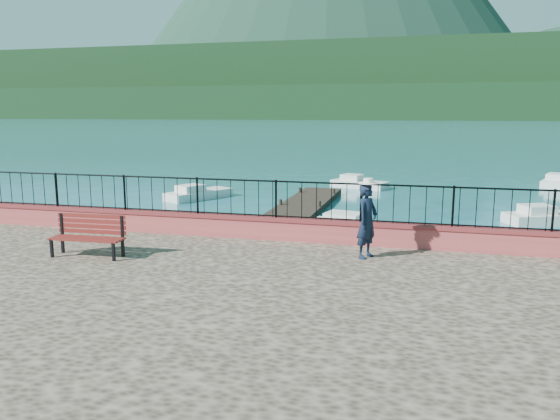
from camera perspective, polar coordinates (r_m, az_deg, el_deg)
The scene contains 15 objects.
ground at distance 11.29m, azimuth -3.99°, elevation -13.29°, with size 2000.00×2000.00×0.00m, color #19596B.
parapet at distance 14.23m, azimuth 0.74°, elevation -1.98°, with size 28.00×0.46×0.58m, color #B14940.
railing at distance 14.09m, azimuth 0.75°, elevation 1.06°, with size 27.00×0.05×0.95m, color black.
dock at distance 22.86m, azimuth 0.95°, elevation -0.72°, with size 2.00×16.00×0.30m, color #2D231C.
far_forest at distance 309.84m, azimuth 14.50°, elevation 10.79°, with size 900.00×60.00×18.00m, color black.
foothills at distance 370.21m, azimuth 14.69°, elevation 12.66°, with size 900.00×120.00×44.00m, color black.
park_bench at distance 13.36m, azimuth -19.41°, elevation -3.39°, with size 1.74×0.65×0.95m.
person at distance 12.54m, azimuth 9.09°, elevation -1.14°, with size 0.62×0.41×1.71m, color black.
hat at distance 12.40m, azimuth 9.21°, elevation 3.02°, with size 0.44×0.44×0.12m, color white.
boat_0 at distance 19.88m, azimuth -13.33°, elevation -1.94°, with size 3.53×1.30×0.80m, color silver.
boat_1 at distance 20.40m, azimuth 8.13°, elevation -1.45°, with size 3.71×1.30×0.80m, color silver.
boat_2 at distance 24.73m, azimuth 26.22°, elevation -0.36°, with size 3.41×1.30×0.80m, color silver.
boat_3 at distance 28.86m, azimuth -8.47°, elevation 1.98°, with size 3.69×1.30×0.80m, color silver.
boat_4 at distance 32.95m, azimuth 8.32°, elevation 3.00°, with size 3.34×1.30×0.80m, color silver.
boat_5 at distance 37.98m, azimuth 27.04°, elevation 2.94°, with size 4.34×1.30×0.80m, color silver.
Camera 1 is at (3.39, -9.78, 4.51)m, focal length 35.00 mm.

